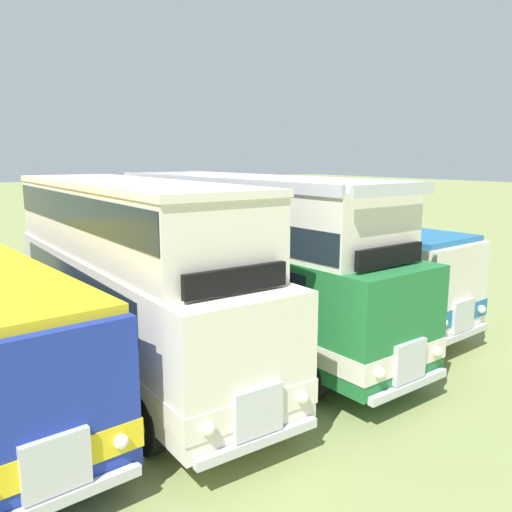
% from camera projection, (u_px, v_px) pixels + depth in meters
% --- Properties ---
extents(bus_fifth_in_row, '(2.77, 10.21, 4.49)m').
position_uv_depth(bus_fifth_in_row, '(129.00, 269.00, 12.14)').
color(bus_fifth_in_row, silver).
rests_on(bus_fifth_in_row, ground).
extents(bus_sixth_in_row, '(2.75, 10.63, 4.52)m').
position_uv_depth(bus_sixth_in_row, '(246.00, 257.00, 14.22)').
color(bus_sixth_in_row, '#237538').
rests_on(bus_sixth_in_row, ground).
extents(bus_seventh_in_row, '(3.04, 9.81, 2.99)m').
position_uv_depth(bus_seventh_in_row, '(322.00, 261.00, 16.78)').
color(bus_seventh_in_row, silver).
rests_on(bus_seventh_in_row, ground).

